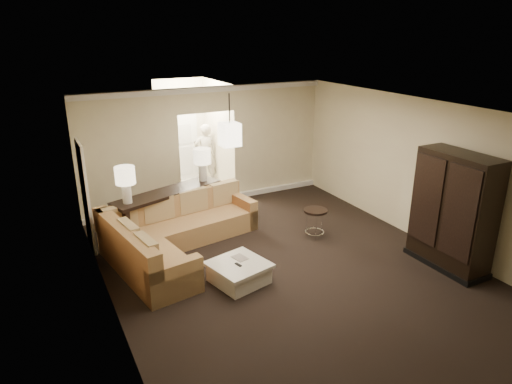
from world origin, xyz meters
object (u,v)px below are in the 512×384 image
console_table (169,208)px  drink_table (315,217)px  sectional_sofa (173,234)px  coffee_table (239,272)px  person (206,151)px  armoire (453,214)px

console_table → drink_table: bearing=-50.3°
sectional_sofa → coffee_table: size_ratio=3.03×
sectional_sofa → console_table: size_ratio=1.31×
coffee_table → person: person is taller
drink_table → armoire: bearing=-55.6°
coffee_table → armoire: 3.84m
coffee_table → console_table: console_table is taller
coffee_table → drink_table: bearing=22.7°
console_table → person: 3.24m
coffee_table → console_table: bearing=99.9°
coffee_table → armoire: size_ratio=0.51×
drink_table → person: (-0.72, 4.18, 0.50)m
sectional_sofa → person: size_ratio=1.74×
console_table → sectional_sofa: bearing=-122.5°
armoire → console_table: bearing=137.7°
sectional_sofa → drink_table: (2.78, -0.67, 0.06)m
armoire → drink_table: (-1.42, 2.08, -0.57)m
drink_table → person: person is taller
sectional_sofa → console_table: 0.93m
sectional_sofa → armoire: bearing=-42.5°
armoire → drink_table: armoire is taller
drink_table → person: 4.27m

